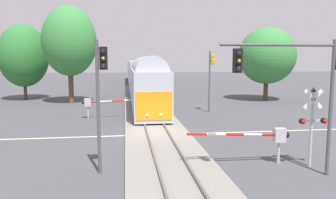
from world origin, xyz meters
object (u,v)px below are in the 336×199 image
Objects in this scene: pine_left_background at (23,56)px; oak_behind_train at (69,41)px; traffic_signal_near_right at (302,73)px; maple_right_background at (267,56)px; crossing_gate_near at (269,136)px; commuter_train at (138,74)px; crossing_signal_mast at (312,118)px; traffic_signal_median at (101,86)px; traffic_signal_far_side at (211,72)px; crossing_gate_far at (95,103)px.

oak_behind_train is (6.46, -4.17, 1.62)m from pine_left_background.
traffic_signal_near_right is 0.65× the size of maple_right_background.
maple_right_background is at bearing 65.95° from crossing_gate_near.
traffic_signal_near_right is at bearing -82.72° from commuter_train.
maple_right_background is 0.81× the size of oak_behind_train.
pine_left_background reaches higher than crossing_signal_mast.
traffic_signal_near_right is (8.55, -1.55, 0.55)m from traffic_signal_median.
crossing_signal_mast is 0.65× the size of traffic_signal_far_side.
pine_left_background reaches higher than crossing_gate_near.
oak_behind_train is (-8.56, -15.32, 4.56)m from commuter_train.
traffic_signal_far_side is 18.72m from traffic_signal_median.
traffic_signal_far_side is at bearing 59.88° from traffic_signal_median.
crossing_gate_far is (-4.77, -26.12, -1.31)m from commuter_train.
pine_left_background is at bearing 124.67° from crossing_gate_near.
crossing_signal_mast is at bearing -51.60° from crossing_gate_far.
traffic_signal_median is at bearing 169.71° from traffic_signal_near_right.
crossing_signal_mast is (1.81, -0.66, 0.96)m from crossing_gate_near.
traffic_signal_near_right is (-1.37, -1.21, 2.21)m from crossing_signal_mast.
crossing_gate_near is 0.87× the size of traffic_signal_far_side.
crossing_gate_far is (-11.49, 14.50, -0.96)m from crossing_signal_mast.
traffic_signal_near_right is at bearing -10.29° from traffic_signal_median.
pine_left_background reaches higher than crossing_gate_far.
traffic_signal_median is 0.53× the size of oak_behind_train.
crossing_gate_far is at bearing -100.36° from commuter_train.
crossing_gate_near is 2.15m from crossing_signal_mast.
crossing_gate_far is 0.97× the size of traffic_signal_near_right.
crossing_gate_far is (-9.68, 13.84, 0.00)m from crossing_gate_near.
traffic_signal_median is (-3.20, -40.27, 1.30)m from commuter_train.
traffic_signal_median is 25.73m from oak_behind_train.
crossing_gate_far is 18.95m from traffic_signal_near_right.
commuter_train is 16.90× the size of crossing_signal_mast.
traffic_signal_far_side is at bearing -30.71° from oak_behind_train.
maple_right_background is 31.05m from pine_left_background.
traffic_signal_far_side reaches higher than crossing_gate_far.
maple_right_background is at bearing 41.01° from traffic_signal_far_side.
crossing_signal_mast is at bearing -1.96° from traffic_signal_median.
traffic_signal_far_side is (1.29, 15.87, 2.60)m from crossing_gate_near.
crossing_gate_near is 8.52m from traffic_signal_median.
crossing_signal_mast is 10.06m from traffic_signal_median.
commuter_train reaches higher than crossing_gate_near.
maple_right_background is (18.87, 24.43, 1.63)m from traffic_signal_median.
traffic_signal_far_side is 17.47m from oak_behind_train.
oak_behind_train is at bearing -32.85° from pine_left_background.
oak_behind_train is (-13.47, 24.64, 5.87)m from crossing_gate_near.
maple_right_background is 24.29m from oak_behind_train.
crossing_signal_mast is 0.67× the size of crossing_gate_far.
commuter_train is 7.11× the size of maple_right_background.
commuter_train is 5.76× the size of oak_behind_train.
traffic_signal_far_side is at bearing 87.28° from traffic_signal_near_right.
crossing_signal_mast reaches higher than crossing_gate_far.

